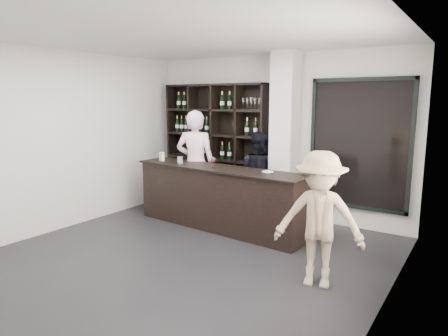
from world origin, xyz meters
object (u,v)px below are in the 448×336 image
Objects in this scene: tasting_counter at (218,198)px; taster_black at (259,175)px; taster_pink at (196,164)px; customer at (319,220)px; wine_shelf at (216,147)px.

tasting_counter is 2.00× the size of taster_black.
taster_pink is 1.24× the size of customer.
wine_shelf reaches higher than taster_black.
taster_black is at bearing 119.51° from customer.
tasting_counter is at bearing -53.68° from wine_shelf.
customer is (2.86, -1.45, -0.18)m from taster_pink.
taster_black is (0.25, 0.92, 0.26)m from tasting_counter.
customer is (2.11, -1.08, 0.26)m from tasting_counter.
wine_shelf is 1.51m from tasting_counter.
customer reaches higher than tasting_counter.
taster_black is at bearing -8.93° from wine_shelf.
taster_pink is (-0.75, 0.37, 0.45)m from tasting_counter.
wine_shelf is 0.77× the size of tasting_counter.
taster_black and customer have the same top height.
wine_shelf is 1.25× the size of taster_pink.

